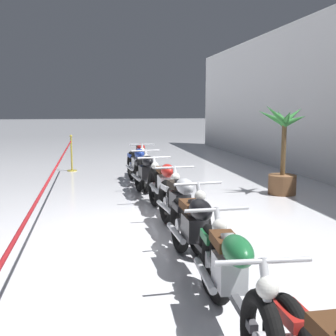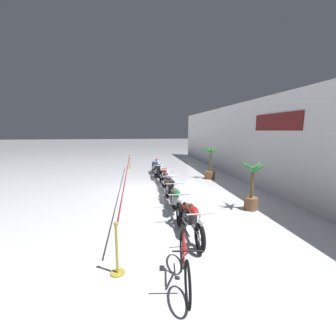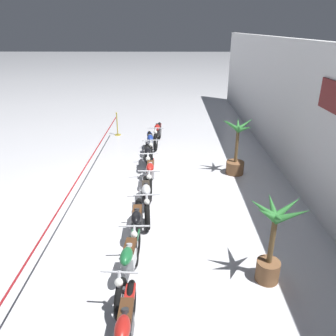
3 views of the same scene
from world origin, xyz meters
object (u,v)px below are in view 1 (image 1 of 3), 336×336
at_px(motorcycle_black_5, 195,234).
at_px(potted_palm_left_of_row, 283,159).
at_px(motorcycle_red_0, 140,159).
at_px(motorcycle_red_3, 166,188).
at_px(motorcycle_silver_4, 181,207).
at_px(motorcycle_blue_1, 138,166).
at_px(motorcycle_green_6, 230,280).
at_px(motorcycle_black_2, 146,176).
at_px(stanchion_far_left, 60,168).

distance_m(motorcycle_black_5, potted_palm_left_of_row, 4.85).
distance_m(motorcycle_red_0, motorcycle_red_3, 4.13).
bearing_deg(motorcycle_red_3, motorcycle_silver_4, -1.05).
distance_m(motorcycle_blue_1, motorcycle_black_5, 5.42).
xyz_separation_m(motorcycle_red_0, motorcycle_black_5, (6.81, -0.18, -0.01)).
bearing_deg(motorcycle_green_6, potted_palm_left_of_row, 150.70).
xyz_separation_m(motorcycle_red_0, potted_palm_left_of_row, (2.91, 2.69, 0.29)).
bearing_deg(motorcycle_silver_4, motorcycle_red_3, 178.95).
bearing_deg(motorcycle_black_5, motorcycle_red_3, 177.08).
relative_size(motorcycle_blue_1, motorcycle_black_2, 1.11).
height_order(motorcycle_red_3, stanchion_far_left, stanchion_far_left).
distance_m(motorcycle_black_5, stanchion_far_left, 3.86).
bearing_deg(stanchion_far_left, motorcycle_green_6, 19.21).
height_order(motorcycle_blue_1, potted_palm_left_of_row, potted_palm_left_of_row).
relative_size(motorcycle_red_3, motorcycle_black_5, 1.03).
xyz_separation_m(motorcycle_red_3, motorcycle_silver_4, (1.39, -0.03, -0.01)).
relative_size(motorcycle_silver_4, stanchion_far_left, 0.18).
xyz_separation_m(motorcycle_blue_1, motorcycle_black_5, (5.42, 0.04, -0.01)).
bearing_deg(motorcycle_black_5, motorcycle_blue_1, -179.57).
bearing_deg(motorcycle_black_2, stanchion_far_left, -72.33).
relative_size(motorcycle_blue_1, motorcycle_red_3, 1.09).
bearing_deg(potted_palm_left_of_row, stanchion_far_left, -84.58).
relative_size(motorcycle_red_0, motorcycle_blue_1, 0.91).
distance_m(motorcycle_black_5, motorcycle_green_6, 1.28).
height_order(motorcycle_red_0, motorcycle_black_5, motorcycle_red_0).
bearing_deg(motorcycle_blue_1, motorcycle_red_3, 3.70).
bearing_deg(motorcycle_silver_4, potted_palm_left_of_row, 133.35).
bearing_deg(motorcycle_green_6, motorcycle_red_0, 178.50).
height_order(motorcycle_blue_1, motorcycle_black_2, motorcycle_black_2).
bearing_deg(motorcycle_black_5, motorcycle_green_6, -1.35).
distance_m(motorcycle_blue_1, stanchion_far_left, 2.57).
relative_size(motorcycle_red_0, motorcycle_silver_4, 1.03).
xyz_separation_m(motorcycle_silver_4, potted_palm_left_of_row, (-2.61, 2.76, 0.31)).
height_order(motorcycle_black_2, potted_palm_left_of_row, potted_palm_left_of_row).
distance_m(motorcycle_blue_1, potted_palm_left_of_row, 3.30).
xyz_separation_m(motorcycle_blue_1, motorcycle_red_3, (2.74, 0.18, -0.01)).
relative_size(motorcycle_red_3, potted_palm_left_of_row, 1.13).
bearing_deg(motorcycle_silver_4, motorcycle_blue_1, -177.90).
xyz_separation_m(motorcycle_black_2, stanchion_far_left, (0.53, -1.65, 0.28)).
height_order(motorcycle_red_0, motorcycle_green_6, motorcycle_red_0).
xyz_separation_m(motorcycle_black_5, motorcycle_green_6, (1.28, -0.03, 0.00)).
xyz_separation_m(motorcycle_red_3, potted_palm_left_of_row, (-1.22, 2.74, 0.30)).
height_order(motorcycle_red_0, motorcycle_silver_4, motorcycle_red_0).
bearing_deg(motorcycle_blue_1, motorcycle_green_6, 0.09).
bearing_deg(motorcycle_red_3, potted_palm_left_of_row, 114.00).
relative_size(motorcycle_blue_1, motorcycle_black_5, 1.12).
bearing_deg(motorcycle_black_2, motorcycle_red_0, 175.60).
bearing_deg(motorcycle_blue_1, motorcycle_black_5, 0.43).
distance_m(potted_palm_left_of_row, stanchion_far_left, 4.58).
distance_m(motorcycle_blue_1, motorcycle_silver_4, 4.14).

